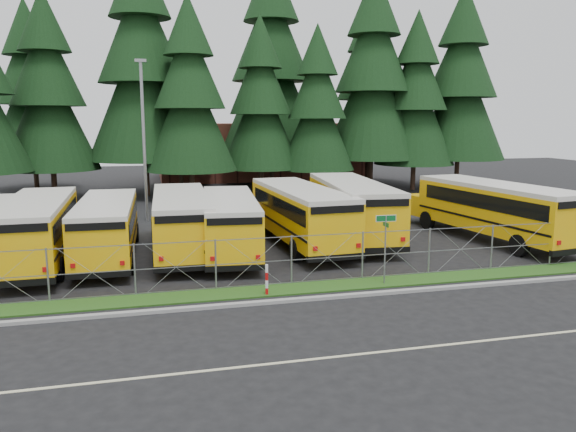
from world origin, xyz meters
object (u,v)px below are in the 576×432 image
at_px(bus_4, 230,225).
at_px(bus_2, 108,229).
at_px(bus_5, 298,216).
at_px(street_sign, 386,235).
at_px(bus_6, 350,210).
at_px(bus_3, 181,223).
at_px(light_standard, 144,135).
at_px(bus_1, 39,231).
at_px(bus_east, 490,212).
at_px(striped_bollard, 267,280).

bearing_deg(bus_4, bus_2, -177.28).
xyz_separation_m(bus_5, street_sign, (1.44, -7.82, 0.50)).
bearing_deg(bus_6, bus_3, -166.90).
bearing_deg(light_standard, bus_4, -68.54).
relative_size(bus_1, bus_east, 0.95).
relative_size(bus_3, bus_4, 1.05).
bearing_deg(bus_6, bus_4, -159.50).
relative_size(bus_1, light_standard, 1.12).
xyz_separation_m(bus_2, bus_3, (3.41, 0.33, 0.08)).
xyz_separation_m(bus_2, bus_6, (12.63, 1.52, 0.19)).
xyz_separation_m(bus_5, bus_east, (10.36, -1.50, 0.03)).
distance_m(bus_4, light_standard, 11.46).
distance_m(bus_1, bus_4, 8.68).
relative_size(bus_3, bus_east, 0.94).
xyz_separation_m(bus_2, street_sign, (10.88, -7.16, 0.64)).
height_order(striped_bollard, light_standard, light_standard).
height_order(bus_4, bus_6, bus_6).
bearing_deg(bus_east, bus_2, 169.77).
height_order(bus_6, bus_east, bus_6).
relative_size(bus_east, striped_bollard, 9.97).
bearing_deg(bus_4, light_standard, 117.16).
relative_size(bus_3, bus_5, 0.96).
relative_size(bus_1, bus_5, 0.97).
distance_m(bus_2, light_standard, 10.65).
bearing_deg(bus_3, bus_6, 9.02).
height_order(bus_2, street_sign, street_sign).
height_order(street_sign, light_standard, light_standard).
bearing_deg(bus_1, bus_4, -1.39).
height_order(bus_2, light_standard, light_standard).
distance_m(bus_4, striped_bollard, 7.18).
height_order(bus_5, bus_6, bus_6).
height_order(bus_4, bus_5, bus_5).
height_order(bus_4, street_sign, bus_4).
relative_size(bus_2, street_sign, 3.79).
bearing_deg(bus_east, bus_3, 168.10).
distance_m(bus_2, street_sign, 13.04).
bearing_deg(street_sign, bus_3, 134.88).
relative_size(bus_2, bus_5, 0.91).
relative_size(bus_2, light_standard, 1.05).
bearing_deg(bus_2, street_sign, -32.23).
xyz_separation_m(bus_4, striped_bollard, (0.33, -7.13, -0.81)).
relative_size(bus_4, bus_6, 0.89).
bearing_deg(bus_6, bus_5, -159.03).
relative_size(bus_east, light_standard, 1.18).
height_order(bus_3, striped_bollard, bus_3).
distance_m(bus_1, bus_east, 22.79).
relative_size(bus_3, street_sign, 4.00).
distance_m(striped_bollard, light_standard, 18.28).
relative_size(bus_6, street_sign, 4.32).
bearing_deg(striped_bollard, bus_2, 129.17).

